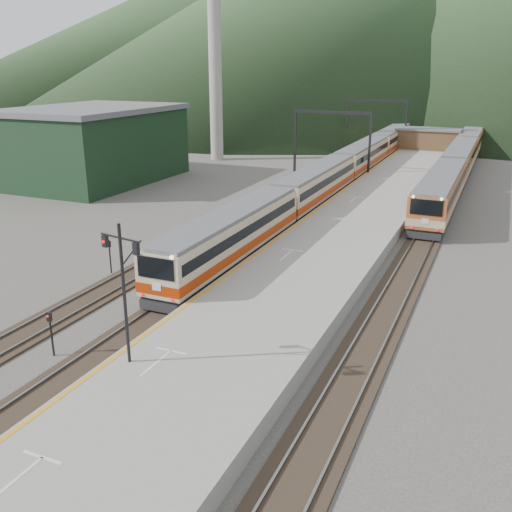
% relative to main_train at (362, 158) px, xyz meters
% --- Properties ---
extents(track_main, '(2.60, 200.00, 0.23)m').
position_rel_main_train_xyz_m(track_main, '(0.00, -19.54, -1.85)').
color(track_main, black).
rests_on(track_main, ground).
extents(track_far, '(2.60, 200.00, 0.23)m').
position_rel_main_train_xyz_m(track_far, '(-5.00, -19.54, -1.85)').
color(track_far, black).
rests_on(track_far, ground).
extents(track_second, '(2.60, 200.00, 0.23)m').
position_rel_main_train_xyz_m(track_second, '(11.50, -19.54, -1.85)').
color(track_second, black).
rests_on(track_second, ground).
extents(platform, '(8.00, 100.00, 1.00)m').
position_rel_main_train_xyz_m(platform, '(5.60, -21.54, -1.42)').
color(platform, gray).
rests_on(platform, ground).
extents(gantry_near, '(9.55, 0.25, 8.00)m').
position_rel_main_train_xyz_m(gantry_near, '(-2.85, -4.54, 3.67)').
color(gantry_near, black).
rests_on(gantry_near, ground).
extents(gantry_far, '(9.55, 0.25, 8.00)m').
position_rel_main_train_xyz_m(gantry_far, '(-2.85, 20.46, 3.67)').
color(gantry_far, black).
rests_on(gantry_far, ground).
extents(warehouse, '(14.50, 20.50, 8.60)m').
position_rel_main_train_xyz_m(warehouse, '(-28.00, -17.54, 2.40)').
color(warehouse, black).
rests_on(warehouse, ground).
extents(smokestack, '(1.80, 1.80, 30.00)m').
position_rel_main_train_xyz_m(smokestack, '(-22.00, 2.46, 13.08)').
color(smokestack, '#9E998E').
rests_on(smokestack, ground).
extents(station_shed, '(9.40, 4.40, 3.10)m').
position_rel_main_train_xyz_m(station_shed, '(5.60, 18.46, 0.65)').
color(station_shed, brown).
rests_on(station_shed, platform).
extents(hill_a, '(180.00, 180.00, 60.00)m').
position_rel_main_train_xyz_m(hill_a, '(-40.00, 130.46, 28.08)').
color(hill_a, '#264322').
rests_on(hill_a, ground).
extents(hill_d, '(200.00, 200.00, 55.00)m').
position_rel_main_train_xyz_m(hill_d, '(-120.00, 180.46, 25.58)').
color(hill_d, '#264322').
rests_on(hill_d, ground).
extents(main_train, '(2.77, 95.08, 3.38)m').
position_rel_main_train_xyz_m(main_train, '(0.00, 0.00, 0.00)').
color(main_train, tan).
rests_on(main_train, track_main).
extents(second_train, '(2.97, 60.91, 3.63)m').
position_rel_main_train_xyz_m(second_train, '(11.50, 2.82, 0.12)').
color(second_train, '#A35328').
rests_on(second_train, track_second).
extents(signal_mast, '(2.17, 0.57, 6.21)m').
position_rel_main_train_xyz_m(signal_mast, '(2.66, -53.89, 2.90)').
color(signal_mast, black).
rests_on(signal_mast, platform).
extents(short_signal_a, '(0.26, 0.23, 2.27)m').
position_rel_main_train_xyz_m(short_signal_a, '(-2.13, -53.39, -0.46)').
color(short_signal_a, black).
rests_on(short_signal_a, ground).
extents(short_signal_b, '(0.26, 0.22, 2.27)m').
position_rel_main_train_xyz_m(short_signal_b, '(-2.37, -33.99, -0.46)').
color(short_signal_b, black).
rests_on(short_signal_b, ground).
extents(short_signal_c, '(0.26, 0.23, 2.27)m').
position_rel_main_train_xyz_m(short_signal_c, '(-6.64, -42.96, -0.46)').
color(short_signal_c, black).
rests_on(short_signal_c, ground).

